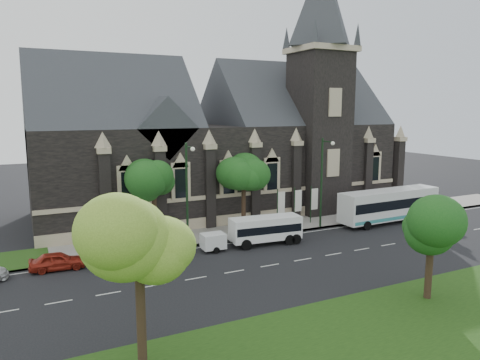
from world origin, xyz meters
TOP-DOWN VIEW (x-y plane):
  - ground at (0.00, 0.00)m, footprint 160.00×160.00m
  - sidewalk at (0.00, 9.50)m, footprint 80.00×5.00m
  - museum at (5.12, 18.78)m, footprint 40.00×17.70m
  - tree_park_near at (-11.77, -8.77)m, footprint 4.42×4.42m
  - tree_park_east at (6.18, -9.32)m, footprint 3.40×3.40m
  - tree_walk_right at (3.21, 10.71)m, footprint 4.08×4.08m
  - tree_walk_left at (-5.80, 10.70)m, footprint 3.91×3.91m
  - street_lamp_near at (10.00, 7.09)m, footprint 0.36×1.88m
  - street_lamp_mid at (-4.00, 7.09)m, footprint 0.36×1.88m
  - banner_flag_left at (6.29, 9.00)m, footprint 0.90×0.10m
  - banner_flag_center at (8.29, 9.00)m, footprint 0.90×0.10m
  - banner_flag_right at (10.29, 9.00)m, footprint 0.90×0.10m
  - tour_coach at (17.76, 5.93)m, footprint 11.94×3.04m
  - shuttle_bus at (2.42, 4.96)m, footprint 6.46×2.77m
  - box_trailer at (-2.50, 5.17)m, footprint 2.81×1.65m
  - sedan at (-9.93, 5.02)m, footprint 4.49×1.95m
  - car_far_red at (-14.58, 6.12)m, footprint 4.05×1.85m

SIDE VIEW (x-z plane):
  - ground at x=0.00m, z-range 0.00..0.00m
  - sidewalk at x=0.00m, z-range 0.00..0.15m
  - car_far_red at x=-14.58m, z-range 0.00..1.35m
  - sedan at x=-9.93m, z-range 0.00..1.44m
  - box_trailer at x=-2.50m, z-range 0.10..1.59m
  - shuttle_bus at x=2.42m, z-range 0.20..2.63m
  - tour_coach at x=17.76m, z-range 0.16..3.62m
  - banner_flag_left at x=6.29m, z-range 0.38..4.38m
  - banner_flag_center at x=8.29m, z-range 0.38..4.38m
  - banner_flag_right at x=10.29m, z-range 0.38..4.38m
  - tree_park_east at x=6.18m, z-range 1.48..7.76m
  - street_lamp_near at x=10.00m, z-range 0.61..9.61m
  - street_lamp_mid at x=-4.00m, z-range 0.61..9.61m
  - tree_walk_left at x=-5.80m, z-range 1.91..9.55m
  - tree_walk_right at x=3.21m, z-range 1.92..9.72m
  - tree_park_near at x=-11.77m, z-range 2.14..10.70m
  - museum at x=5.12m, z-range -6.78..23.12m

